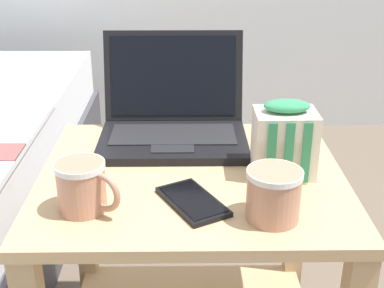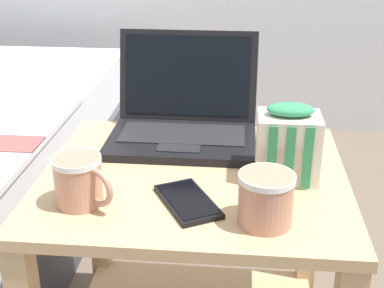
% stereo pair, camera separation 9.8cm
% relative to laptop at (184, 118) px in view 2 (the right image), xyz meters
% --- Properties ---
extents(bedside_table, '(0.59, 0.52, 0.54)m').
position_rel_laptop_xyz_m(bedside_table, '(0.04, -0.18, -0.24)').
color(bedside_table, tan).
rests_on(bedside_table, ground_plane).
extents(laptop, '(0.32, 0.27, 0.22)m').
position_rel_laptop_xyz_m(laptop, '(0.00, 0.00, 0.00)').
color(laptop, black).
rests_on(laptop, bedside_table).
extents(mug_front_left, '(0.10, 0.12, 0.09)m').
position_rel_laptop_xyz_m(mug_front_left, '(0.17, -0.34, 0.00)').
color(mug_front_left, tan).
rests_on(mug_front_left, bedside_table).
extents(mug_front_right, '(0.12, 0.09, 0.09)m').
position_rel_laptop_xyz_m(mug_front_right, '(-0.15, -0.31, 0.00)').
color(mug_front_right, tan).
rests_on(mug_front_right, bedside_table).
extents(snack_bag, '(0.12, 0.09, 0.15)m').
position_rel_laptop_xyz_m(snack_bag, '(0.22, -0.18, 0.02)').
color(snack_bag, silver).
rests_on(snack_bag, bedside_table).
extents(cell_phone, '(0.14, 0.16, 0.01)m').
position_rel_laptop_xyz_m(cell_phone, '(0.04, -0.30, -0.04)').
color(cell_phone, black).
rests_on(cell_phone, bedside_table).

